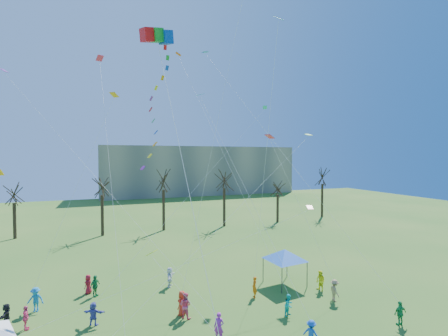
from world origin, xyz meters
name	(u,v)px	position (x,y,z in m)	size (l,w,h in m)	color
distant_building	(200,170)	(22.00, 82.00, 7.50)	(60.00, 14.00, 15.00)	gray
bare_tree_row	(161,187)	(2.30, 36.01, 6.97)	(68.24, 8.18, 10.37)	black
big_box_kite	(161,108)	(-2.66, 5.12, 14.74)	(2.24, 5.49, 19.36)	red
canopy_tent_blue	(285,255)	(9.37, 10.32, 2.77)	(4.32, 4.32, 3.26)	#3F3F44
festival_crowd	(165,310)	(-2.07, 7.57, 0.85)	(27.01, 15.06, 1.86)	red
small_kites_aloft	(204,120)	(1.76, 10.62, 14.82)	(28.96, 17.97, 34.45)	#F99D0D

